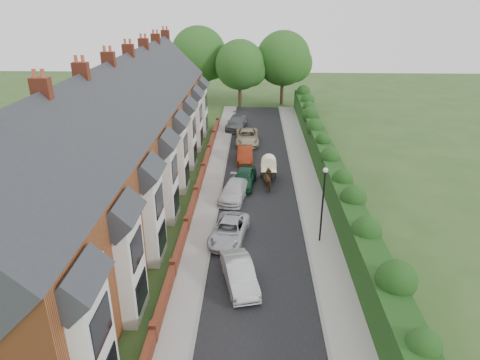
% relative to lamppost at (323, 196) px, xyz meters
% --- Properties ---
extents(ground, '(140.00, 140.00, 0.00)m').
position_rel_lamppost_xyz_m(ground, '(-3.40, -4.00, -3.30)').
color(ground, '#2D4C1E').
rests_on(ground, ground).
extents(road, '(6.00, 58.00, 0.02)m').
position_rel_lamppost_xyz_m(road, '(-3.90, 7.00, -3.29)').
color(road, black).
rests_on(road, ground).
extents(pavement_hedge_side, '(2.20, 58.00, 0.12)m').
position_rel_lamppost_xyz_m(pavement_hedge_side, '(0.20, 7.00, -3.24)').
color(pavement_hedge_side, '#9D9994').
rests_on(pavement_hedge_side, ground).
extents(pavement_house_side, '(1.70, 58.00, 0.12)m').
position_rel_lamppost_xyz_m(pavement_house_side, '(-7.75, 7.00, -3.24)').
color(pavement_house_side, '#9D9994').
rests_on(pavement_house_side, ground).
extents(kerb_hedge_side, '(0.18, 58.00, 0.13)m').
position_rel_lamppost_xyz_m(kerb_hedge_side, '(-0.85, 7.00, -3.23)').
color(kerb_hedge_side, gray).
rests_on(kerb_hedge_side, ground).
extents(kerb_house_side, '(0.18, 58.00, 0.13)m').
position_rel_lamppost_xyz_m(kerb_house_side, '(-6.95, 7.00, -3.23)').
color(kerb_house_side, gray).
rests_on(kerb_house_side, ground).
extents(hedge, '(2.10, 58.00, 2.85)m').
position_rel_lamppost_xyz_m(hedge, '(2.00, 7.00, -1.70)').
color(hedge, '#123811').
rests_on(hedge, ground).
extents(terrace_row, '(9.05, 40.50, 11.50)m').
position_rel_lamppost_xyz_m(terrace_row, '(-14.27, 5.98, 1.18)').
color(terrace_row, '#9B4F27').
rests_on(terrace_row, ground).
extents(garden_wall_row, '(0.35, 40.35, 1.10)m').
position_rel_lamppost_xyz_m(garden_wall_row, '(-8.75, 6.00, -2.84)').
color(garden_wall_row, brown).
rests_on(garden_wall_row, ground).
extents(lamppost, '(0.32, 0.32, 5.16)m').
position_rel_lamppost_xyz_m(lamppost, '(0.00, 0.00, 0.00)').
color(lamppost, black).
rests_on(lamppost, ground).
extents(tree_far_left, '(7.14, 6.80, 9.29)m').
position_rel_lamppost_xyz_m(tree_far_left, '(-6.05, 36.08, 2.41)').
color(tree_far_left, '#332316').
rests_on(tree_far_left, ground).
extents(tree_far_right, '(7.98, 7.60, 10.31)m').
position_rel_lamppost_xyz_m(tree_far_right, '(-0.01, 38.08, 3.02)').
color(tree_far_right, '#332316').
rests_on(tree_far_right, ground).
extents(tree_far_back, '(8.40, 8.00, 10.82)m').
position_rel_lamppost_xyz_m(tree_far_back, '(-11.99, 39.08, 3.32)').
color(tree_far_back, '#332316').
rests_on(tree_far_back, ground).
extents(car_silver_a, '(2.45, 4.45, 1.39)m').
position_rel_lamppost_xyz_m(car_silver_a, '(-5.00, -4.60, -2.60)').
color(car_silver_a, '#AAA9AE').
rests_on(car_silver_a, ground).
extents(car_silver_b, '(2.78, 4.85, 1.27)m').
position_rel_lamppost_xyz_m(car_silver_b, '(-5.85, 0.16, -2.66)').
color(car_silver_b, '#B4B7BC').
rests_on(car_silver_b, ground).
extents(car_white, '(2.67, 4.86, 1.33)m').
position_rel_lamppost_xyz_m(car_white, '(-5.81, 6.26, -2.63)').
color(car_white, silver).
rests_on(car_white, ground).
extents(car_green, '(2.26, 4.53, 1.48)m').
position_rel_lamppost_xyz_m(car_green, '(-5.09, 8.60, -2.56)').
color(car_green, '#103621').
rests_on(car_green, ground).
extents(car_red, '(1.56, 4.18, 1.37)m').
position_rel_lamppost_xyz_m(car_red, '(-5.17, 14.57, -2.61)').
color(car_red, maroon).
rests_on(car_red, ground).
extents(car_beige, '(2.57, 5.30, 1.45)m').
position_rel_lamppost_xyz_m(car_beige, '(-5.06, 19.86, -2.57)').
color(car_beige, tan).
rests_on(car_beige, ground).
extents(car_grey, '(2.79, 5.44, 1.51)m').
position_rel_lamppost_xyz_m(car_grey, '(-6.40, 25.40, -2.54)').
color(car_grey, '#525459').
rests_on(car_grey, ground).
extents(horse, '(1.29, 2.05, 1.60)m').
position_rel_lamppost_xyz_m(horse, '(-3.04, 8.07, -2.50)').
color(horse, '#49321B').
rests_on(horse, ground).
extents(horse_cart, '(1.36, 2.99, 2.16)m').
position_rel_lamppost_xyz_m(horse_cart, '(-3.04, 10.12, -2.06)').
color(horse_cart, black).
rests_on(horse_cart, ground).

